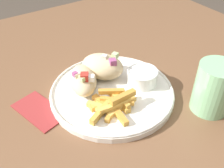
{
  "coord_description": "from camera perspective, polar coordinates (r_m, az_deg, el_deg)",
  "views": [
    {
      "loc": [
        0.38,
        -0.29,
        1.13
      ],
      "look_at": [
        -0.02,
        -0.02,
        0.75
      ],
      "focal_mm": 42.0,
      "sensor_mm": 36.0,
      "label": 1
    }
  ],
  "objects": [
    {
      "name": "fries_pile",
      "position": [
        0.58,
        -0.0,
        -4.56
      ],
      "size": [
        0.11,
        0.13,
        0.04
      ],
      "color": "gold",
      "rests_on": "plate"
    },
    {
      "name": "pita_sandwich_far",
      "position": [
        0.66,
        -2.04,
        3.89
      ],
      "size": [
        0.13,
        0.13,
        0.07
      ],
      "rotation": [
        0.0,
        0.0,
        0.6
      ],
      "color": "beige",
      "rests_on": "plate"
    },
    {
      "name": "water_glass",
      "position": [
        0.61,
        21.18,
        -1.23
      ],
      "size": [
        0.08,
        0.08,
        0.12
      ],
      "color": "#8CCC93",
      "rests_on": "table"
    },
    {
      "name": "pita_sandwich_near",
      "position": [
        0.62,
        -6.36,
        0.94
      ],
      "size": [
        0.13,
        0.1,
        0.06
      ],
      "rotation": [
        0.0,
        0.0,
        -0.38
      ],
      "color": "beige",
      "rests_on": "plate"
    },
    {
      "name": "napkin",
      "position": [
        0.62,
        -15.51,
        -5.58
      ],
      "size": [
        0.14,
        0.1,
        0.0
      ],
      "rotation": [
        0.0,
        0.0,
        0.27
      ],
      "color": "maroon",
      "rests_on": "table"
    },
    {
      "name": "sauce_ramekin",
      "position": [
        0.65,
        6.37,
        1.94
      ],
      "size": [
        0.08,
        0.08,
        0.04
      ],
      "color": "white",
      "rests_on": "plate"
    },
    {
      "name": "plate",
      "position": [
        0.63,
        0.0,
        -1.72
      ],
      "size": [
        0.3,
        0.3,
        0.02
      ],
      "color": "white",
      "rests_on": "table"
    },
    {
      "name": "table",
      "position": [
        0.69,
        2.4,
        -7.05
      ],
      "size": [
        1.2,
        1.2,
        0.71
      ],
      "color": "brown",
      "rests_on": "ground_plane"
    }
  ]
}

